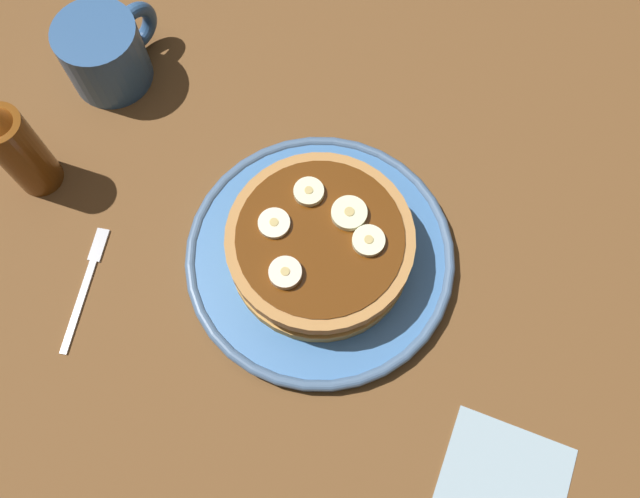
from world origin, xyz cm
name	(u,v)px	position (x,y,z in cm)	size (l,w,h in cm)	color
ground_plane	(320,265)	(0.00, 0.00, -1.50)	(140.00, 140.00, 3.00)	brown
plate	(320,257)	(0.00, 0.00, 1.00)	(26.43, 26.43, 1.87)	#3F72B2
pancake_stack	(319,248)	(-0.23, -0.02, 3.97)	(17.89, 18.35, 4.86)	#D0954B
banana_slice_0	(289,276)	(-4.74, -0.40, 6.72)	(2.96, 2.96, 1.01)	#F5E2C2
banana_slice_1	(349,213)	(3.36, -0.65, 6.67)	(3.32, 3.32, 0.90)	#EEEFBC
banana_slice_2	(309,192)	(2.62, 3.58, 6.65)	(2.84, 2.84, 0.87)	#F0EDBB
banana_slice_3	(274,224)	(-1.80, 3.95, 6.59)	(2.95, 2.95, 0.73)	#FCEFC6
banana_slice_4	(368,241)	(2.39, -3.70, 6.64)	(2.98, 2.98, 0.85)	#F5F3C1
coffee_mug	(106,51)	(2.20, 31.56, 3.93)	(11.88, 8.74, 7.62)	#33598C
napkin	(502,487)	(-5.91, -26.08, 0.15)	(11.00, 11.00, 0.30)	#99B2BF
fork	(86,281)	(-16.56, 16.05, 0.25)	(11.79, 7.27, 0.50)	silver
syrup_bottle	(17,148)	(-11.74, 28.14, 6.11)	(4.54, 4.54, 13.46)	brown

